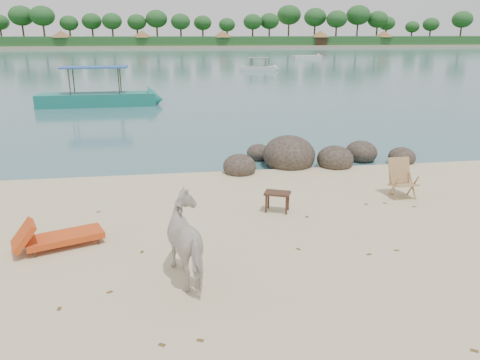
# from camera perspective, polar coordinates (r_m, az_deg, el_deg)

# --- Properties ---
(water) EXTENTS (400.00, 400.00, 0.00)m
(water) POSITION_cam_1_polar(r_m,az_deg,el_deg) (97.62, -7.82, 14.96)
(water) COLOR #35646B
(water) RESTS_ON ground
(far_shore) EXTENTS (420.00, 90.00, 1.40)m
(far_shore) POSITION_cam_1_polar(r_m,az_deg,el_deg) (177.58, -8.32, 16.00)
(far_shore) COLOR tan
(far_shore) RESTS_ON ground
(far_scenery) EXTENTS (420.00, 18.00, 9.50)m
(far_scenery) POSITION_cam_1_polar(r_m,az_deg,el_deg) (144.24, -8.22, 16.96)
(far_scenery) COLOR #1E4C1E
(far_scenery) RESTS_ON ground
(boulders) EXTENTS (6.32, 2.84, 1.24)m
(boulders) POSITION_cam_1_polar(r_m,az_deg,el_deg) (15.17, 8.07, 2.78)
(boulders) COLOR #2F251F
(boulders) RESTS_ON ground
(cow) EXTENTS (1.20, 1.79, 1.38)m
(cow) POSITION_cam_1_polar(r_m,az_deg,el_deg) (7.96, -5.86, -7.44)
(cow) COLOR silver
(cow) RESTS_ON ground
(side_table) EXTENTS (0.69, 0.57, 0.47)m
(side_table) POSITION_cam_1_polar(r_m,az_deg,el_deg) (10.97, 4.56, -2.83)
(side_table) COLOR #331E14
(side_table) RESTS_ON ground
(lounge_chair) EXTENTS (1.91, 1.24, 0.54)m
(lounge_chair) POSITION_cam_1_polar(r_m,az_deg,el_deg) (9.82, -20.62, -6.23)
(lounge_chair) COLOR #C74717
(lounge_chair) RESTS_ON ground
(deck_chair) EXTENTS (0.65, 0.71, 0.97)m
(deck_chair) POSITION_cam_1_polar(r_m,az_deg,el_deg) (12.50, 19.34, -0.03)
(deck_chair) COLOR tan
(deck_chair) RESTS_ON ground
(boat_near) EXTENTS (7.56, 1.89, 3.64)m
(boat_near) POSITION_cam_1_polar(r_m,az_deg,el_deg) (28.79, -17.26, 12.31)
(boat_near) COLOR #176D61
(boat_near) RESTS_ON water
(boat_mid) EXTENTS (4.86, 2.48, 2.34)m
(boat_mid) POSITION_cam_1_polar(r_m,az_deg,el_deg) (54.90, 2.23, 14.48)
(boat_mid) COLOR silver
(boat_mid) RESTS_ON water
(boat_far) EXTENTS (6.00, 3.00, 0.68)m
(boat_far) POSITION_cam_1_polar(r_m,az_deg,el_deg) (79.95, 8.17, 14.66)
(boat_far) COLOR silver
(boat_far) RESTS_ON water
(dead_leaves) EXTENTS (8.68, 6.22, 0.00)m
(dead_leaves) POSITION_cam_1_polar(r_m,az_deg,el_deg) (9.12, 4.28, -8.79)
(dead_leaves) COLOR brown
(dead_leaves) RESTS_ON ground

